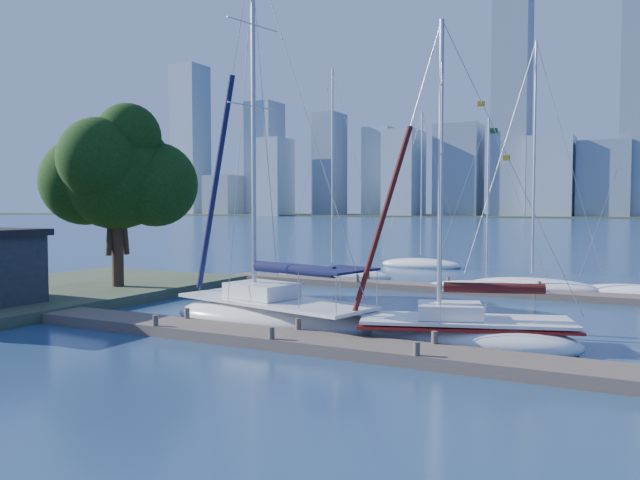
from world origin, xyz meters
The scene contains 12 objects.
ground centered at (0.00, 0.00, 0.00)m, with size 700.00×700.00×0.00m, color navy.
near_dock centered at (0.00, 0.00, 0.20)m, with size 26.00×2.00×0.40m, color brown.
far_dock centered at (2.00, 16.00, 0.18)m, with size 30.00×1.80×0.36m, color brown.
shore centered at (-17.00, 3.00, 0.25)m, with size 12.00×22.00×0.50m, color #38472D.
far_shore centered at (0.00, 320.00, 0.00)m, with size 800.00×100.00×1.50m, color #38472D.
tree centered at (-14.19, 6.41, 6.73)m, with size 7.98×7.26×10.15m.
sailboat_navy centered at (-2.18, 2.76, 1.20)m, with size 9.67×5.01×15.83m.
sailboat_maroon centered at (5.45, 2.99, 0.93)m, with size 8.14×4.84×11.68m.
bg_boat_0 centered at (-7.63, 19.24, 0.28)m, with size 8.78×4.42×14.32m.
bg_boat_2 centered at (3.21, 16.74, 0.21)m, with size 7.33×3.76×10.01m.
bg_boat_3 centered at (5.42, 18.22, 0.29)m, with size 7.87×4.70×14.32m.
bg_boat_6 centered at (-4.68, 29.26, 0.26)m, with size 6.55×2.19×12.62m.
Camera 1 is at (10.77, -18.31, 4.75)m, focal length 35.00 mm.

